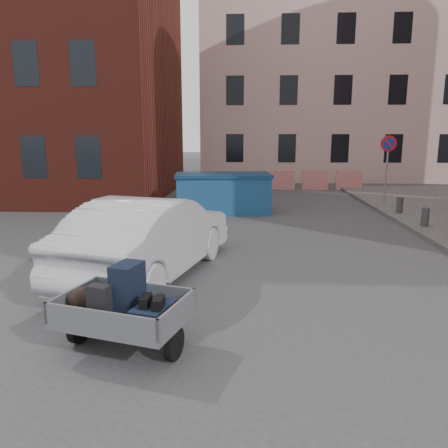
{
  "coord_description": "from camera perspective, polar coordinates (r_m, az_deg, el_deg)",
  "views": [
    {
      "loc": [
        0.58,
        -7.5,
        2.85
      ],
      "look_at": [
        0.18,
        0.9,
        1.1
      ],
      "focal_mm": 35.0,
      "sensor_mm": 36.0,
      "label": 1
    }
  ],
  "objects": [
    {
      "name": "ground",
      "position": [
        8.04,
        -1.63,
        -9.01
      ],
      "size": [
        120.0,
        120.0,
        0.0
      ],
      "primitive_type": "plane",
      "color": "#38383A",
      "rests_on": "ground"
    },
    {
      "name": "building_brick",
      "position": [
        23.0,
        -23.67,
        21.24
      ],
      "size": [
        12.0,
        10.0,
        14.0
      ],
      "primitive_type": "cube",
      "color": "#591E16",
      "rests_on": "ground"
    },
    {
      "name": "building_pink",
      "position": [
        30.28,
        13.77,
        19.34
      ],
      "size": [
        16.0,
        8.0,
        14.0
      ],
      "primitive_type": "cube",
      "color": "beige",
      "rests_on": "ground"
    },
    {
      "name": "no_parking_sign",
      "position": [
        17.84,
        20.6,
        8.35
      ],
      "size": [
        0.6,
        0.09,
        2.65
      ],
      "color": "gray",
      "rests_on": "sidewalk"
    },
    {
      "name": "barriers",
      "position": [
        22.91,
        11.83,
        5.64
      ],
      "size": [
        4.7,
        0.18,
        1.0
      ],
      "color": "red",
      "rests_on": "ground"
    },
    {
      "name": "trailer",
      "position": [
        5.98,
        -13.1,
        -10.59
      ],
      "size": [
        1.84,
        1.96,
        1.2
      ],
      "rotation": [
        0.0,
        0.0,
        -0.28
      ],
      "color": "black",
      "rests_on": "ground"
    },
    {
      "name": "dumpster",
      "position": [
        15.9,
        -0.13,
        4.07
      ],
      "size": [
        3.57,
        2.1,
        1.43
      ],
      "rotation": [
        0.0,
        0.0,
        0.1
      ],
      "color": "navy",
      "rests_on": "ground"
    },
    {
      "name": "silver_car",
      "position": [
        8.94,
        -9.49,
        -1.59
      ],
      "size": [
        2.93,
        5.21,
        1.62
      ],
      "primitive_type": "imported",
      "rotation": [
        0.0,
        0.0,
        2.88
      ],
      "color": "#BBBDC3",
      "rests_on": "ground"
    }
  ]
}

